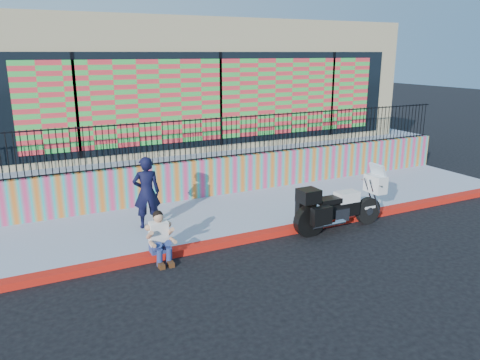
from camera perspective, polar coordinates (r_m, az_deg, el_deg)
ground at (r=11.54m, az=6.34°, el=-6.33°), size 90.00×90.00×0.00m
red_curb at (r=11.51m, az=6.35°, el=-5.98°), size 16.00×0.30×0.15m
sidewalk at (r=12.84m, az=2.34°, el=-3.62°), size 16.00×3.00×0.15m
mural_wall at (r=14.02m, az=-0.80°, el=0.69°), size 16.00×0.20×1.10m
metal_fence at (r=13.77m, az=-0.82°, el=5.32°), size 15.80×0.04×1.20m
elevated_platform at (r=18.64m, az=-7.70°, el=3.99°), size 16.00×10.00×1.25m
storefront_building at (r=18.11m, az=-7.77°, el=12.04°), size 14.00×8.06×4.00m
police_motorcycle at (r=11.66m, az=11.93°, el=-2.96°), size 2.49×0.82×1.55m
police_officer at (r=11.31m, az=-11.31°, el=-1.50°), size 0.70×0.52×1.75m
seated_man at (r=9.89m, az=-9.61°, el=-7.44°), size 0.54×0.71×1.06m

